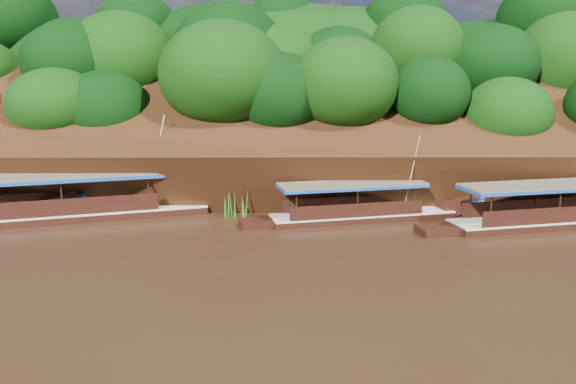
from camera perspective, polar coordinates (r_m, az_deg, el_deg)
name	(u,v)px	position (r m, az deg, el deg)	size (l,w,h in m)	color
ground	(366,266)	(25.54, 7.91, -7.49)	(160.00, 160.00, 0.00)	black
riverbank	(328,153)	(47.15, 4.04, 3.93)	(120.00, 30.06, 19.40)	black
boat_0	(570,215)	(35.67, 26.76, -2.13)	(15.24, 5.19, 5.90)	black
boat_1	(373,211)	(33.47, 8.67, -1.91)	(13.04, 4.69, 5.42)	black
boat_2	(97,208)	(35.33, -18.85, -1.50)	(17.24, 7.30, 6.53)	black
reeds	(291,200)	(34.10, 0.33, -0.83)	(51.03, 2.48, 2.21)	#27701C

